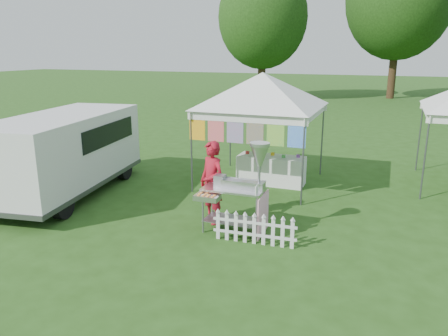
% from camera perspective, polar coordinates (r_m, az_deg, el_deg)
% --- Properties ---
extents(ground, '(120.00, 120.00, 0.00)m').
position_cam_1_polar(ground, '(9.07, -1.58, -7.95)').
color(ground, '#254B15').
rests_on(ground, ground).
extents(canopy_main, '(4.24, 4.24, 3.45)m').
position_cam_1_polar(canopy_main, '(11.65, 5.08, 12.30)').
color(canopy_main, '#59595E').
rests_on(canopy_main, ground).
extents(tree_left, '(6.40, 6.40, 9.53)m').
position_cam_1_polar(tree_left, '(33.08, 5.10, 19.06)').
color(tree_left, '#321C12').
rests_on(tree_left, ground).
extents(donut_cart, '(1.34, 0.93, 1.87)m').
position_cam_1_polar(donut_cart, '(8.50, 2.49, -1.68)').
color(donut_cart, gray).
rests_on(donut_cart, ground).
extents(vendor, '(0.77, 0.68, 1.76)m').
position_cam_1_polar(vendor, '(9.13, -1.62, -1.91)').
color(vendor, '#A51424').
rests_on(vendor, ground).
extents(cargo_van, '(2.64, 5.10, 2.02)m').
position_cam_1_polar(cargo_van, '(11.70, -19.84, 2.08)').
color(cargo_van, silver).
rests_on(cargo_van, ground).
extents(picket_fence, '(1.62, 0.12, 0.56)m').
position_cam_1_polar(picket_fence, '(8.32, 3.96, -8.02)').
color(picket_fence, silver).
rests_on(picket_fence, ground).
extents(display_table, '(1.80, 0.70, 0.77)m').
position_cam_1_polar(display_table, '(12.01, 6.18, -0.25)').
color(display_table, white).
rests_on(display_table, ground).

